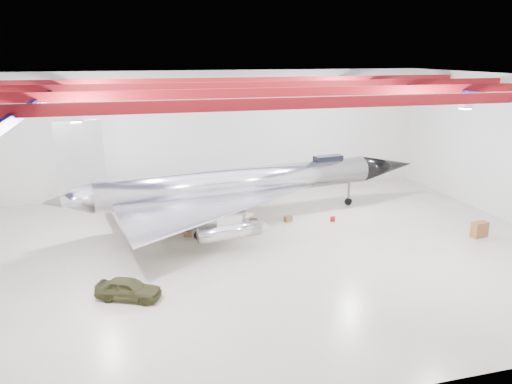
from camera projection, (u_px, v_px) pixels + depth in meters
name	position (u px, v px, depth m)	size (l,w,h in m)	color
floor	(258.00, 250.00, 32.66)	(40.00, 40.00, 0.00)	#C0B498
wall_back	(214.00, 133.00, 45.11)	(40.00, 40.00, 0.00)	silver
ceiling	(258.00, 78.00, 29.70)	(40.00, 40.00, 0.00)	#0A0F38
ceiling_structure	(258.00, 90.00, 29.88)	(39.50, 29.50, 1.08)	maroon
jet_aircraft	(241.00, 186.00, 37.82)	(30.33, 19.68, 8.29)	silver
jeep	(128.00, 289.00, 26.05)	(1.38, 3.43, 1.17)	#3B391D
desk	(479.00, 230.00, 34.87)	(1.18, 0.59, 1.09)	brown
crate_ply	(188.00, 233.00, 35.14)	(0.55, 0.44, 0.38)	olive
toolbox_red	(229.00, 217.00, 38.94)	(0.39, 0.31, 0.27)	maroon
engine_drum	(228.00, 225.00, 36.74)	(0.54, 0.54, 0.49)	#59595B
parts_bin	(288.00, 219.00, 38.24)	(0.55, 0.44, 0.39)	olive
crate_small	(174.00, 224.00, 37.26)	(0.42, 0.33, 0.29)	#59595B
tool_chest	(333.00, 219.00, 38.21)	(0.39, 0.39, 0.36)	maroon
oil_barrel	(254.00, 222.00, 37.52)	(0.62, 0.49, 0.43)	olive
spares_box	(242.00, 203.00, 42.09)	(0.45, 0.45, 0.41)	#59595B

